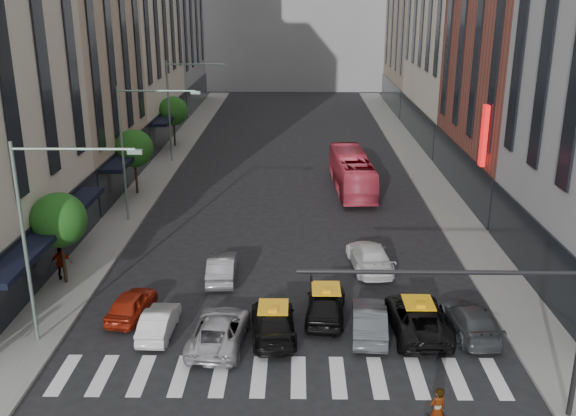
{
  "coord_description": "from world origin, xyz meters",
  "views": [
    {
      "loc": [
        0.51,
        -20.98,
        14.82
      ],
      "look_at": [
        0.03,
        11.1,
        4.0
      ],
      "focal_mm": 40.0,
      "sensor_mm": 36.0,
      "label": 1
    }
  ],
  "objects_px": {
    "car_red": "(131,304)",
    "car_white_front": "(159,322)",
    "streetlamp_near": "(44,218)",
    "taxi_center": "(326,304)",
    "streetlamp_mid": "(136,136)",
    "bus": "(352,172)",
    "taxi_left": "(273,321)",
    "streetlamp_far": "(179,98)",
    "pedestrian_far": "(62,263)"
  },
  "relations": [
    {
      "from": "streetlamp_near",
      "to": "car_white_front",
      "type": "distance_m",
      "value": 6.87
    },
    {
      "from": "car_white_front",
      "to": "taxi_center",
      "type": "height_order",
      "value": "taxi_center"
    },
    {
      "from": "taxi_left",
      "to": "streetlamp_mid",
      "type": "bearing_deg",
      "value": -62.57
    },
    {
      "from": "car_red",
      "to": "taxi_center",
      "type": "distance_m",
      "value": 9.31
    },
    {
      "from": "car_white_front",
      "to": "car_red",
      "type": "bearing_deg",
      "value": -43.16
    },
    {
      "from": "taxi_left",
      "to": "taxi_center",
      "type": "height_order",
      "value": "taxi_center"
    },
    {
      "from": "pedestrian_far",
      "to": "car_white_front",
      "type": "bearing_deg",
      "value": 131.03
    },
    {
      "from": "taxi_center",
      "to": "bus",
      "type": "bearing_deg",
      "value": -92.87
    },
    {
      "from": "streetlamp_near",
      "to": "taxi_center",
      "type": "height_order",
      "value": "streetlamp_near"
    },
    {
      "from": "streetlamp_near",
      "to": "car_white_front",
      "type": "bearing_deg",
      "value": 11.38
    },
    {
      "from": "car_red",
      "to": "car_white_front",
      "type": "height_order",
      "value": "car_red"
    },
    {
      "from": "streetlamp_mid",
      "to": "bus",
      "type": "bearing_deg",
      "value": 26.63
    },
    {
      "from": "streetlamp_near",
      "to": "bus",
      "type": "height_order",
      "value": "streetlamp_near"
    },
    {
      "from": "streetlamp_mid",
      "to": "taxi_left",
      "type": "xyz_separation_m",
      "value": [
        9.51,
        -15.19,
        -5.2
      ]
    },
    {
      "from": "streetlamp_far",
      "to": "pedestrian_far",
      "type": "relative_size",
      "value": 4.74
    },
    {
      "from": "taxi_left",
      "to": "taxi_center",
      "type": "xyz_separation_m",
      "value": [
        2.44,
        1.65,
        0.07
      ]
    },
    {
      "from": "taxi_left",
      "to": "bus",
      "type": "xyz_separation_m",
      "value": [
        5.32,
        22.62,
        0.78
      ]
    },
    {
      "from": "streetlamp_mid",
      "to": "car_white_front",
      "type": "xyz_separation_m",
      "value": [
        4.3,
        -15.13,
        -5.29
      ]
    },
    {
      "from": "streetlamp_near",
      "to": "pedestrian_far",
      "type": "distance_m",
      "value": 8.2
    },
    {
      "from": "bus",
      "to": "pedestrian_far",
      "type": "height_order",
      "value": "bus"
    },
    {
      "from": "taxi_left",
      "to": "streetlamp_far",
      "type": "bearing_deg",
      "value": -77.66
    },
    {
      "from": "streetlamp_far",
      "to": "pedestrian_far",
      "type": "bearing_deg",
      "value": -94.5
    },
    {
      "from": "streetlamp_near",
      "to": "taxi_left",
      "type": "bearing_deg",
      "value": 4.89
    },
    {
      "from": "streetlamp_far",
      "to": "taxi_left",
      "type": "bearing_deg",
      "value": -73.05
    },
    {
      "from": "taxi_center",
      "to": "bus",
      "type": "distance_m",
      "value": 21.18
    },
    {
      "from": "car_red",
      "to": "car_white_front",
      "type": "xyz_separation_m",
      "value": [
        1.66,
        -1.66,
        -0.04
      ]
    },
    {
      "from": "taxi_left",
      "to": "taxi_center",
      "type": "bearing_deg",
      "value": -150.44
    },
    {
      "from": "car_white_front",
      "to": "pedestrian_far",
      "type": "distance_m",
      "value": 8.36
    },
    {
      "from": "streetlamp_mid",
      "to": "bus",
      "type": "height_order",
      "value": "streetlamp_mid"
    },
    {
      "from": "taxi_center",
      "to": "streetlamp_mid",
      "type": "bearing_deg",
      "value": -43.6
    },
    {
      "from": "streetlamp_mid",
      "to": "pedestrian_far",
      "type": "bearing_deg",
      "value": -101.81
    },
    {
      "from": "streetlamp_far",
      "to": "car_red",
      "type": "relative_size",
      "value": 2.37
    },
    {
      "from": "car_white_front",
      "to": "pedestrian_far",
      "type": "height_order",
      "value": "pedestrian_far"
    },
    {
      "from": "streetlamp_mid",
      "to": "pedestrian_far",
      "type": "height_order",
      "value": "streetlamp_mid"
    },
    {
      "from": "car_white_front",
      "to": "bus",
      "type": "xyz_separation_m",
      "value": [
        10.53,
        22.57,
        0.87
      ]
    },
    {
      "from": "car_red",
      "to": "taxi_left",
      "type": "xyz_separation_m",
      "value": [
        6.87,
        -1.71,
        0.05
      ]
    },
    {
      "from": "car_white_front",
      "to": "pedestrian_far",
      "type": "bearing_deg",
      "value": -39.09
    },
    {
      "from": "car_white_front",
      "to": "bus",
      "type": "relative_size",
      "value": 0.35
    },
    {
      "from": "taxi_left",
      "to": "bus",
      "type": "height_order",
      "value": "bus"
    },
    {
      "from": "streetlamp_near",
      "to": "car_white_front",
      "type": "height_order",
      "value": "streetlamp_near"
    },
    {
      "from": "taxi_center",
      "to": "pedestrian_far",
      "type": "height_order",
      "value": "pedestrian_far"
    },
    {
      "from": "streetlamp_near",
      "to": "streetlamp_mid",
      "type": "height_order",
      "value": "same"
    },
    {
      "from": "car_white_front",
      "to": "taxi_center",
      "type": "bearing_deg",
      "value": -166.43
    },
    {
      "from": "streetlamp_mid",
      "to": "car_white_front",
      "type": "height_order",
      "value": "streetlamp_mid"
    },
    {
      "from": "streetlamp_mid",
      "to": "pedestrian_far",
      "type": "relative_size",
      "value": 4.74
    },
    {
      "from": "car_white_front",
      "to": "bus",
      "type": "height_order",
      "value": "bus"
    },
    {
      "from": "pedestrian_far",
      "to": "bus",
      "type": "bearing_deg",
      "value": -142.71
    },
    {
      "from": "streetlamp_far",
      "to": "taxi_left",
      "type": "relative_size",
      "value": 1.86
    },
    {
      "from": "streetlamp_near",
      "to": "taxi_center",
      "type": "distance_m",
      "value": 13.23
    },
    {
      "from": "taxi_left",
      "to": "pedestrian_far",
      "type": "height_order",
      "value": "pedestrian_far"
    }
  ]
}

